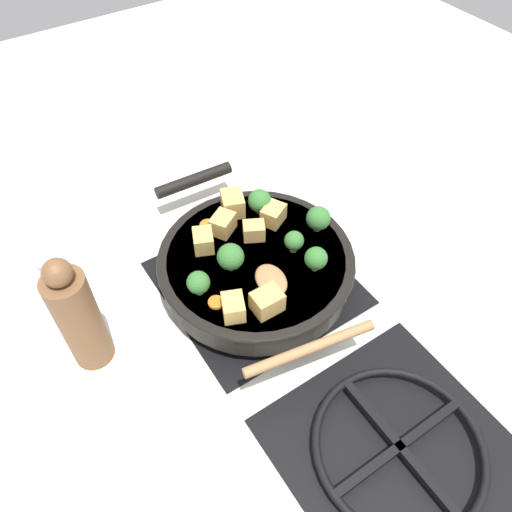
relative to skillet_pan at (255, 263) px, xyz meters
The scene contains 22 objects.
ground_plane 0.05m from the skillet_pan, 87.07° to the left, with size 2.40×2.40×0.00m, color silver.
front_burner_grate 0.04m from the skillet_pan, 87.07° to the left, with size 0.31×0.31×0.03m.
rear_burner_grate 0.36m from the skillet_pan, 89.98° to the left, with size 0.31×0.31×0.03m.
skillet_pan is the anchor object (origin of this frame).
wooden_spoon 0.14m from the skillet_pan, 79.89° to the left, with size 0.21×0.20×0.02m.
tofu_cube_center_large 0.12m from the skillet_pan, 66.06° to the left, with size 0.04×0.04×0.04m, color tan.
tofu_cube_near_handle 0.06m from the skillet_pan, 119.93° to the right, with size 0.04×0.03×0.03m, color tan.
tofu_cube_east_chunk 0.12m from the skillet_pan, 102.41° to the right, with size 0.05×0.04×0.04m, color tan.
tofu_cube_west_chunk 0.13m from the skillet_pan, 41.09° to the left, with size 0.04×0.03×0.03m, color tan.
tofu_cube_back_piece 0.10m from the skillet_pan, 144.75° to the right, with size 0.04×0.03×0.03m, color tan.
tofu_cube_front_piece 0.09m from the skillet_pan, 78.97° to the right, with size 0.04×0.03×0.03m, color tan.
tofu_cube_mid_small 0.10m from the skillet_pan, 45.10° to the right, with size 0.04×0.03×0.03m, color tan.
broccoli_floret_near_spoon 0.11m from the skillet_pan, 129.86° to the left, with size 0.04×0.04×0.05m.
broccoli_floret_center_top 0.13m from the skillet_pan, ahead, with size 0.04×0.04×0.04m.
broccoli_floret_east_rim 0.12m from the skillet_pan, 127.43° to the right, with size 0.04×0.04×0.05m.
broccoli_floret_west_rim 0.07m from the skillet_pan, ahead, with size 0.04×0.04×0.05m.
broccoli_floret_north_edge 0.08m from the skillet_pan, 156.21° to the left, with size 0.03×0.03×0.04m.
broccoli_floret_south_cluster 0.13m from the skillet_pan, behind, with size 0.04×0.04×0.05m.
carrot_slice_orange_thin 0.12m from the skillet_pan, 25.27° to the left, with size 0.03×0.03×0.01m, color orange.
carrot_slice_near_center 0.11m from the skillet_pan, 72.14° to the right, with size 0.03×0.03×0.01m, color orange.
pepper_mill 0.30m from the skillet_pan, ahead, with size 0.06×0.06×0.23m.
salt_shaker 0.35m from the skillet_pan, 29.96° to the right, with size 0.04×0.04×0.09m.
Camera 1 is at (0.30, 0.46, 0.71)m, focal length 35.00 mm.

